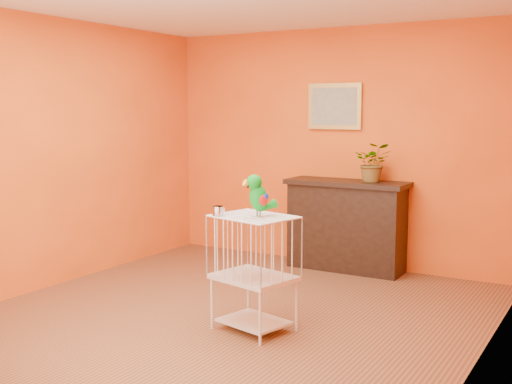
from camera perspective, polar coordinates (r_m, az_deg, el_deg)
The scene contains 8 objects.
ground at distance 5.42m, azimuth -2.80°, elevation -11.12°, with size 4.50×4.50×0.00m, color brown.
room_shell at distance 5.14m, azimuth -2.91°, elevation 5.86°, with size 4.50×4.50×4.50m.
console_cabinet at distance 6.94m, azimuth 8.00°, elevation -2.94°, with size 1.30×0.47×0.97m.
potted_plant at distance 6.77m, azimuth 10.43°, elevation 2.23°, with size 0.37×0.41×0.32m, color #26722D.
framed_picture at distance 7.10m, azimuth 6.99°, elevation 7.57°, with size 0.62×0.04×0.50m.
birdcage at distance 5.00m, azimuth -0.20°, elevation -7.09°, with size 0.68×0.58×0.91m.
feed_cup at distance 4.93m, azimuth -3.37°, elevation -1.66°, with size 0.10×0.10×0.07m, color silver.
parrot at distance 4.87m, azimuth 0.21°, elevation -0.26°, with size 0.22×0.27×0.33m.
Camera 1 is at (2.81, -4.30, 1.72)m, focal length 45.00 mm.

